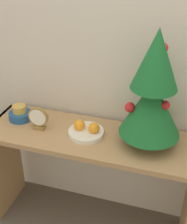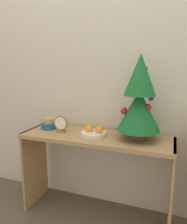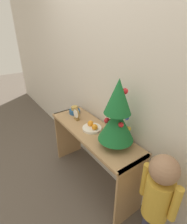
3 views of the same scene
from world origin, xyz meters
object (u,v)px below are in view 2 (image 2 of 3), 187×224
(singing_bowl, at_px, (49,125))
(desk_clock, at_px, (61,124))
(mini_tree, at_px, (139,99))
(fruit_bowl, at_px, (94,132))

(singing_bowl, relative_size, desk_clock, 0.96)
(singing_bowl, height_order, desk_clock, desk_clock)
(singing_bowl, bearing_deg, mini_tree, -1.06)
(mini_tree, distance_m, singing_bowl, 0.81)
(fruit_bowl, bearing_deg, mini_tree, 3.60)
(fruit_bowl, relative_size, singing_bowl, 1.50)
(desk_clock, bearing_deg, mini_tree, 4.39)
(fruit_bowl, xyz_separation_m, singing_bowl, (-0.43, 0.04, 0.01))
(singing_bowl, distance_m, desk_clock, 0.17)
(mini_tree, distance_m, fruit_bowl, 0.44)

